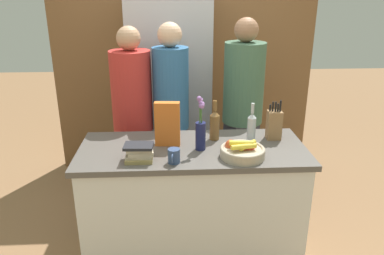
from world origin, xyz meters
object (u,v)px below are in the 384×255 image
(fruit_bowl, at_px, (242,151))
(bottle_vinegar, at_px, (252,126))
(cereal_box, at_px, (167,124))
(coffee_mug, at_px, (174,156))
(knife_block, at_px, (274,124))
(bottle_oil, at_px, (215,124))
(person_in_blue, at_px, (171,111))
(person_in_red_tee, at_px, (243,106))
(flower_vase, at_px, (201,130))
(person_at_sink, at_px, (133,114))
(book_stack, at_px, (139,153))
(refrigerator, at_px, (170,92))

(fruit_bowl, distance_m, bottle_vinegar, 0.30)
(cereal_box, xyz_separation_m, coffee_mug, (0.04, -0.30, -0.11))
(fruit_bowl, xyz_separation_m, coffee_mug, (-0.46, -0.07, 0.00))
(knife_block, xyz_separation_m, cereal_box, (-0.79, -0.08, 0.05))
(knife_block, xyz_separation_m, bottle_oil, (-0.44, 0.02, 0.01))
(bottle_vinegar, bearing_deg, person_in_blue, 137.16)
(knife_block, distance_m, cereal_box, 0.79)
(coffee_mug, relative_size, person_in_red_tee, 0.07)
(fruit_bowl, bearing_deg, knife_block, 46.82)
(bottle_oil, bearing_deg, coffee_mug, -128.01)
(cereal_box, bearing_deg, person_in_blue, 87.27)
(coffee_mug, xyz_separation_m, person_in_blue, (-0.01, 0.88, 0.02))
(fruit_bowl, height_order, flower_vase, flower_vase)
(person_in_red_tee, bearing_deg, person_at_sink, 155.84)
(bottle_vinegar, height_order, person_at_sink, person_at_sink)
(cereal_box, relative_size, bottle_oil, 1.07)
(fruit_bowl, bearing_deg, person_in_red_tee, 79.64)
(book_stack, relative_size, bottle_vinegar, 0.67)
(coffee_mug, relative_size, bottle_oil, 0.39)
(coffee_mug, height_order, person_in_blue, person_in_blue)
(fruit_bowl, relative_size, person_at_sink, 0.18)
(knife_block, relative_size, flower_vase, 0.77)
(bottle_oil, xyz_separation_m, bottle_vinegar, (0.27, -0.05, -0.00))
(bottle_oil, bearing_deg, book_stack, -147.49)
(flower_vase, height_order, person_at_sink, person_at_sink)
(cereal_box, xyz_separation_m, book_stack, (-0.18, -0.25, -0.11))
(bottle_oil, relative_size, person_in_blue, 0.17)
(fruit_bowl, xyz_separation_m, bottle_vinegar, (0.11, 0.27, 0.07))
(person_at_sink, bearing_deg, book_stack, -71.58)
(flower_vase, bearing_deg, refrigerator, 98.87)
(knife_block, distance_m, bottle_vinegar, 0.18)
(flower_vase, distance_m, person_in_blue, 0.71)
(bottle_vinegar, relative_size, person_at_sink, 0.17)
(knife_block, distance_m, person_in_blue, 0.91)
(flower_vase, bearing_deg, fruit_bowl, -27.48)
(coffee_mug, height_order, bottle_oil, bottle_oil)
(bottle_oil, bearing_deg, knife_block, -1.98)
(flower_vase, height_order, person_in_blue, person_in_blue)
(bottle_oil, height_order, bottle_vinegar, bottle_oil)
(refrigerator, bearing_deg, bottle_oil, -74.23)
(cereal_box, xyz_separation_m, bottle_vinegar, (0.61, 0.04, -0.05))
(fruit_bowl, bearing_deg, person_in_blue, 120.11)
(book_stack, bearing_deg, person_at_sink, 98.18)
(fruit_bowl, height_order, book_stack, fruit_bowl)
(person_at_sink, height_order, person_in_red_tee, person_in_red_tee)
(cereal_box, distance_m, coffee_mug, 0.32)
(refrigerator, height_order, person_in_blue, refrigerator)
(fruit_bowl, bearing_deg, book_stack, -178.83)
(fruit_bowl, relative_size, book_stack, 1.53)
(person_in_blue, bearing_deg, cereal_box, -64.81)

